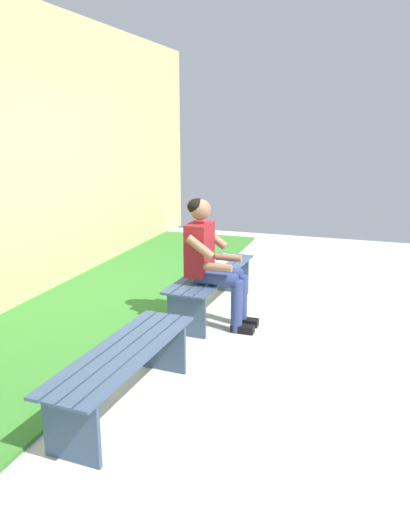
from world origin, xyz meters
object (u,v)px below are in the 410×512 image
object	(u,v)px
bench_far	(124,365)
book_open	(223,259)
apple	(207,264)
bench_near	(212,281)
person_seated	(211,258)

from	to	relation	value
bench_far	book_open	size ratio (longest dim) A/B	3.50
apple	book_open	size ratio (longest dim) A/B	0.17
bench_far	apple	distance (m)	2.13
bench_near	bench_far	bearing A→B (deg)	0.00
apple	book_open	world-z (taller)	apple
person_seated	bench_far	bearing A→B (deg)	-3.51
bench_near	book_open	distance (m)	0.48
book_open	apple	bearing A→B (deg)	-11.03
book_open	bench_near	bearing A→B (deg)	5.97
book_open	bench_far	bearing A→B (deg)	3.38
person_seated	apple	distance (m)	0.58
apple	bench_near	bearing A→B (deg)	35.21
bench_near	person_seated	size ratio (longest dim) A/B	1.31
bench_near	book_open	size ratio (longest dim) A/B	3.88
bench_near	person_seated	bearing A→B (deg)	15.94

